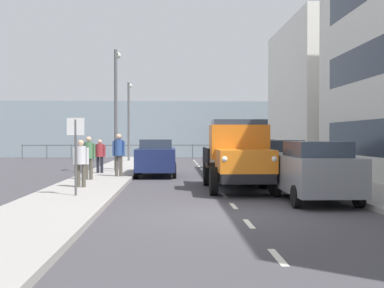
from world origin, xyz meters
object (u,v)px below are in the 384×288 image
truck_vintage_orange (239,156)px  pedestrian_strolling (119,149)px  pedestrian_couple_a (119,151)px  street_sign (76,143)px  pedestrian_with_bag (89,154)px  car_grey_kerbside_near (315,171)px  lamp_post_promenade (116,98)px  car_black_kerbside_2 (254,156)px  pedestrian_near_railing (81,159)px  car_navy_oppositeside_0 (156,157)px  pedestrian_couple_b (100,153)px  car_white_kerbside_1 (277,161)px  lamp_post_far (129,113)px

truck_vintage_orange → pedestrian_strolling: size_ratio=3.17×
pedestrian_couple_a → street_sign: 6.94m
pedestrian_with_bag → street_sign: bearing=95.6°
car_grey_kerbside_near → lamp_post_promenade: (6.83, -10.78, 2.85)m
street_sign → lamp_post_promenade: bearing=-90.0°
car_grey_kerbside_near → car_black_kerbside_2: 10.49m
car_black_kerbside_2 → pedestrian_strolling: (6.82, -1.53, 0.31)m
pedestrian_near_railing → car_navy_oppositeside_0: bearing=-110.0°
pedestrian_couple_b → car_white_kerbside_1: bearing=149.8°
pedestrian_with_bag → pedestrian_couple_b: (0.09, -3.59, -0.09)m
car_black_kerbside_2 → lamp_post_far: lamp_post_far is taller
lamp_post_promenade → pedestrian_couple_b: bearing=64.8°
car_black_kerbside_2 → lamp_post_promenade: 7.41m
truck_vintage_orange → car_white_kerbside_1: size_ratio=1.32×
lamp_post_promenade → truck_vintage_orange: bearing=122.9°
car_grey_kerbside_near → lamp_post_promenade: lamp_post_promenade is taller
car_grey_kerbside_near → lamp_post_far: 22.76m
pedestrian_couple_b → lamp_post_far: 12.23m
car_grey_kerbside_near → pedestrian_couple_b: (7.45, -9.47, 0.17)m
pedestrian_couple_a → lamp_post_promenade: 4.19m
pedestrian_couple_b → lamp_post_far: lamp_post_far is taller
car_white_kerbside_1 → car_navy_oppositeside_0: same height
pedestrian_near_railing → pedestrian_with_bag: pedestrian_with_bag is taller
pedestrian_strolling → lamp_post_promenade: 2.83m
car_white_kerbside_1 → pedestrian_near_railing: 7.46m
car_navy_oppositeside_0 → pedestrian_couple_b: (2.64, -0.17, 0.17)m
lamp_post_far → pedestrian_with_bag: bearing=89.2°
pedestrian_strolling → pedestrian_couple_b: bearing=76.1°
car_white_kerbside_1 → pedestrian_near_railing: (7.13, 2.21, 0.19)m
truck_vintage_orange → pedestrian_near_railing: 5.35m
car_black_kerbside_2 → street_sign: 12.08m
pedestrian_with_bag → pedestrian_strolling: bearing=-95.1°
car_white_kerbside_1 → pedestrian_strolling: 9.69m
pedestrian_with_bag → pedestrian_couple_a: size_ratio=0.94×
street_sign → truck_vintage_orange: bearing=-154.5°
truck_vintage_orange → car_black_kerbside_2: (-1.77, -7.52, -0.28)m
truck_vintage_orange → lamp_post_promenade: (5.06, -7.81, 2.57)m
pedestrian_strolling → street_sign: bearing=89.9°
pedestrian_near_railing → street_sign: bearing=96.9°
pedestrian_with_bag → pedestrian_couple_b: bearing=-88.6°
pedestrian_with_bag → lamp_post_far: 15.75m
truck_vintage_orange → car_white_kerbside_1: 2.81m
street_sign → pedestrian_couple_b: bearing=-86.1°
truck_vintage_orange → pedestrian_with_bag: (5.59, -2.90, -0.02)m
truck_vintage_orange → car_navy_oppositeside_0: 7.02m
lamp_post_promenade → lamp_post_far: (0.32, -10.67, -0.24)m
truck_vintage_orange → pedestrian_with_bag: size_ratio=3.30×
car_navy_oppositeside_0 → street_sign: (2.03, 8.74, 0.79)m
car_black_kerbside_2 → pedestrian_couple_a: pedestrian_couple_a is taller
pedestrian_couple_a → lamp_post_far: bearing=-86.7°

